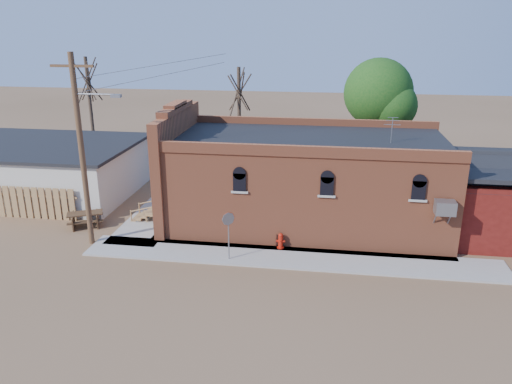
# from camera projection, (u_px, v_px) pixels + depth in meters

# --- Properties ---
(ground) EXTENTS (120.00, 120.00, 0.00)m
(ground) POSITION_uv_depth(u_px,v_px,m) (255.00, 265.00, 22.03)
(ground) COLOR brown
(ground) RESTS_ON ground
(sidewalk_south) EXTENTS (19.00, 2.20, 0.08)m
(sidewalk_south) POSITION_uv_depth(u_px,v_px,m) (290.00, 258.00, 22.65)
(sidewalk_south) COLOR #9E9991
(sidewalk_south) RESTS_ON ground
(sidewalk_west) EXTENTS (2.60, 10.00, 0.08)m
(sidewalk_west) POSITION_uv_depth(u_px,v_px,m) (162.00, 210.00, 28.52)
(sidewalk_west) COLOR #9E9991
(sidewalk_west) RESTS_ON ground
(brick_bar) EXTENTS (16.40, 7.97, 6.30)m
(brick_bar) POSITION_uv_depth(u_px,v_px,m) (301.00, 180.00, 26.21)
(brick_bar) COLOR #B35836
(brick_bar) RESTS_ON ground
(red_shed) EXTENTS (5.40, 6.40, 4.30)m
(red_shed) POSITION_uv_depth(u_px,v_px,m) (499.00, 190.00, 24.87)
(red_shed) COLOR #51120D
(red_shed) RESTS_ON ground
(wood_fence) EXTENTS (5.20, 0.10, 1.80)m
(wood_fence) POSITION_uv_depth(u_px,v_px,m) (32.00, 203.00, 27.08)
(wood_fence) COLOR #9F6A48
(wood_fence) RESTS_ON ground
(utility_pole) EXTENTS (3.12, 0.26, 9.00)m
(utility_pole) POSITION_uv_depth(u_px,v_px,m) (82.00, 148.00, 22.76)
(utility_pole) COLOR #4B321E
(utility_pole) RESTS_ON ground
(tree_bare_near) EXTENTS (2.80, 2.80, 7.65)m
(tree_bare_near) POSITION_uv_depth(u_px,v_px,m) (239.00, 91.00, 32.73)
(tree_bare_near) COLOR #4E392C
(tree_bare_near) RESTS_ON ground
(tree_bare_far) EXTENTS (2.80, 2.80, 8.16)m
(tree_bare_far) POSITION_uv_depth(u_px,v_px,m) (88.00, 80.00, 35.07)
(tree_bare_far) COLOR #4E392C
(tree_bare_far) RESTS_ON ground
(tree_leafy) EXTENTS (4.40, 4.40, 8.15)m
(tree_leafy) POSITION_uv_depth(u_px,v_px,m) (378.00, 93.00, 31.96)
(tree_leafy) COLOR #4E392C
(tree_leafy) RESTS_ON ground
(fire_hydrant) EXTENTS (0.42, 0.38, 0.75)m
(fire_hydrant) POSITION_uv_depth(u_px,v_px,m) (281.00, 241.00, 23.44)
(fire_hydrant) COLOR #AC1709
(fire_hydrant) RESTS_ON sidewalk_south
(stop_sign) EXTENTS (0.49, 0.43, 2.24)m
(stop_sign) POSITION_uv_depth(u_px,v_px,m) (228.00, 223.00, 21.94)
(stop_sign) COLOR gray
(stop_sign) RESTS_ON sidewalk_south
(trash_barrel) EXTENTS (0.65, 0.65, 0.77)m
(trash_barrel) POSITION_uv_depth(u_px,v_px,m) (172.00, 210.00, 27.23)
(trash_barrel) COLOR navy
(trash_barrel) RESTS_ON sidewalk_west
(picnic_table) EXTENTS (2.18, 1.96, 0.74)m
(picnic_table) POSITION_uv_depth(u_px,v_px,m) (85.00, 217.00, 26.19)
(picnic_table) COLOR #462E1C
(picnic_table) RESTS_ON ground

